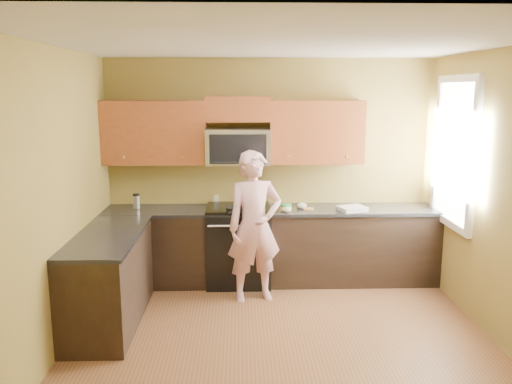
{
  "coord_description": "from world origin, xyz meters",
  "views": [
    {
      "loc": [
        -0.38,
        -4.44,
        2.32
      ],
      "look_at": [
        -0.2,
        1.3,
        1.2
      ],
      "focal_mm": 36.76,
      "sensor_mm": 36.0,
      "label": 1
    }
  ],
  "objects_px": {
    "stove": "(239,245)",
    "microwave": "(238,164)",
    "butter_tub": "(286,211)",
    "frying_pan": "(237,211)",
    "travel_mug": "(137,208)",
    "woman": "(255,227)"
  },
  "relations": [
    {
      "from": "butter_tub",
      "to": "travel_mug",
      "type": "bearing_deg",
      "value": 174.21
    },
    {
      "from": "stove",
      "to": "woman",
      "type": "distance_m",
      "value": 0.66
    },
    {
      "from": "frying_pan",
      "to": "butter_tub",
      "type": "height_order",
      "value": "frying_pan"
    },
    {
      "from": "travel_mug",
      "to": "stove",
      "type": "bearing_deg",
      "value": -3.83
    },
    {
      "from": "butter_tub",
      "to": "frying_pan",
      "type": "bearing_deg",
      "value": -164.89
    },
    {
      "from": "woman",
      "to": "frying_pan",
      "type": "xyz_separation_m",
      "value": [
        -0.2,
        0.27,
        0.11
      ]
    },
    {
      "from": "butter_tub",
      "to": "travel_mug",
      "type": "relative_size",
      "value": 0.77
    },
    {
      "from": "woman",
      "to": "butter_tub",
      "type": "relative_size",
      "value": 12.42
    },
    {
      "from": "stove",
      "to": "butter_tub",
      "type": "height_order",
      "value": "butter_tub"
    },
    {
      "from": "stove",
      "to": "microwave",
      "type": "bearing_deg",
      "value": 90.0
    },
    {
      "from": "microwave",
      "to": "butter_tub",
      "type": "bearing_deg",
      "value": -21.77
    },
    {
      "from": "stove",
      "to": "frying_pan",
      "type": "xyz_separation_m",
      "value": [
        -0.02,
        -0.26,
        0.47
      ]
    },
    {
      "from": "butter_tub",
      "to": "microwave",
      "type": "bearing_deg",
      "value": 158.23
    },
    {
      "from": "woman",
      "to": "travel_mug",
      "type": "relative_size",
      "value": 9.58
    },
    {
      "from": "frying_pan",
      "to": "butter_tub",
      "type": "relative_size",
      "value": 3.21
    },
    {
      "from": "stove",
      "to": "frying_pan",
      "type": "height_order",
      "value": "frying_pan"
    },
    {
      "from": "woman",
      "to": "frying_pan",
      "type": "relative_size",
      "value": 3.87
    },
    {
      "from": "stove",
      "to": "frying_pan",
      "type": "distance_m",
      "value": 0.54
    },
    {
      "from": "woman",
      "to": "travel_mug",
      "type": "height_order",
      "value": "woman"
    },
    {
      "from": "microwave",
      "to": "woman",
      "type": "distance_m",
      "value": 0.91
    },
    {
      "from": "woman",
      "to": "frying_pan",
      "type": "bearing_deg",
      "value": 111.45
    },
    {
      "from": "stove",
      "to": "microwave",
      "type": "height_order",
      "value": "microwave"
    }
  ]
}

